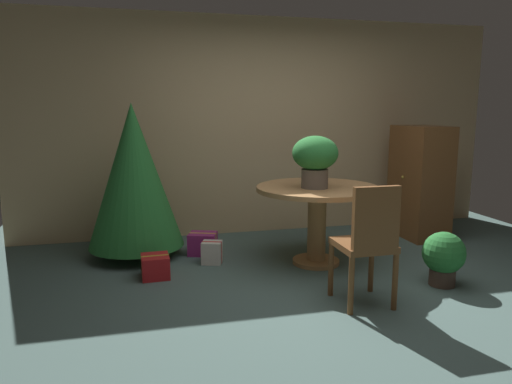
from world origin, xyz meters
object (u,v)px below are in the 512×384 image
(gift_box_red, at_px, (155,266))
(gift_box_cream, at_px, (212,252))
(round_dining_table, at_px, (317,204))
(wooden_chair_near, at_px, (368,239))
(gift_box_purple, at_px, (203,244))
(wooden_cabinet, at_px, (420,182))
(potted_plant, at_px, (444,256))
(flower_vase, at_px, (315,157))
(holiday_tree, at_px, (134,176))

(gift_box_red, bearing_deg, gift_box_cream, 25.89)
(gift_box_cream, bearing_deg, round_dining_table, -13.99)
(wooden_chair_near, relative_size, gift_box_purple, 2.79)
(wooden_cabinet, distance_m, potted_plant, 1.71)
(gift_box_purple, bearing_deg, gift_box_red, -130.83)
(wooden_chair_near, bearing_deg, round_dining_table, 90.00)
(round_dining_table, xyz_separation_m, gift_box_cream, (-1.01, 0.25, -0.49))
(round_dining_table, height_order, gift_box_red, round_dining_table)
(wooden_chair_near, height_order, potted_plant, wooden_chair_near)
(flower_vase, distance_m, potted_plant, 1.43)
(flower_vase, relative_size, holiday_tree, 0.31)
(round_dining_table, distance_m, potted_plant, 1.23)
(gift_box_purple, relative_size, potted_plant, 0.73)
(holiday_tree, distance_m, gift_box_red, 1.03)
(flower_vase, bearing_deg, gift_box_red, 177.86)
(holiday_tree, relative_size, potted_plant, 3.33)
(round_dining_table, height_order, flower_vase, flower_vase)
(wooden_cabinet, bearing_deg, wooden_chair_near, -131.69)
(round_dining_table, height_order, wooden_cabinet, wooden_cabinet)
(gift_box_cream, bearing_deg, wooden_chair_near, -52.72)
(potted_plant, bearing_deg, round_dining_table, 136.06)
(round_dining_table, bearing_deg, gift_box_purple, 151.56)
(round_dining_table, relative_size, holiday_tree, 0.75)
(gift_box_red, distance_m, gift_box_cream, 0.63)
(gift_box_red, distance_m, wooden_cabinet, 3.26)
(wooden_chair_near, relative_size, potted_plant, 2.03)
(gift_box_purple, bearing_deg, flower_vase, -33.22)
(wooden_cabinet, xyz_separation_m, potted_plant, (-0.70, -1.50, -0.40))
(gift_box_cream, xyz_separation_m, wooden_cabinet, (2.57, 0.43, 0.55))
(gift_box_purple, distance_m, gift_box_cream, 0.33)
(gift_box_purple, height_order, gift_box_cream, gift_box_purple)
(wooden_chair_near, bearing_deg, flower_vase, 93.62)
(gift_box_cream, bearing_deg, flower_vase, -19.24)
(holiday_tree, xyz_separation_m, gift_box_purple, (0.67, -0.09, -0.74))
(round_dining_table, relative_size, flower_vase, 2.41)
(wooden_chair_near, height_order, gift_box_cream, wooden_chair_near)
(holiday_tree, xyz_separation_m, wooden_cabinet, (3.29, 0.02, -0.19))
(potted_plant, bearing_deg, gift_box_purple, 143.85)
(gift_box_red, height_order, potted_plant, potted_plant)
(holiday_tree, distance_m, potted_plant, 3.04)
(gift_box_red, relative_size, wooden_cabinet, 0.20)
(round_dining_table, distance_m, wooden_chair_near, 1.07)
(wooden_chair_near, xyz_separation_m, gift_box_purple, (-1.06, 1.65, -0.42))
(gift_box_cream, height_order, potted_plant, potted_plant)
(gift_box_purple, height_order, wooden_cabinet, wooden_cabinet)
(flower_vase, bearing_deg, wooden_chair_near, -86.38)
(wooden_chair_near, height_order, wooden_cabinet, wooden_cabinet)
(gift_box_purple, bearing_deg, wooden_chair_near, -57.28)
(round_dining_table, height_order, potted_plant, round_dining_table)
(wooden_chair_near, bearing_deg, wooden_cabinet, 48.31)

